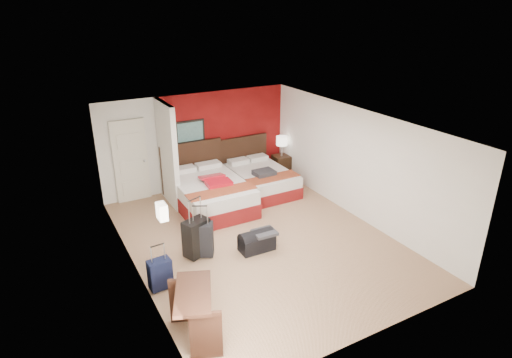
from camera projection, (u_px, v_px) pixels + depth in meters
ground at (258, 239)px, 9.02m from camera, size 6.50×6.50×0.00m
room_walls at (167, 174)px, 9.06m from camera, size 5.02×6.52×2.50m
red_accent_panel at (224, 137)px, 11.49m from camera, size 3.50×0.04×2.50m
partition_wall at (168, 154)px, 10.21m from camera, size 0.12×1.20×2.50m
entry_door at (131, 161)px, 10.43m from camera, size 0.82×0.06×2.05m
bed_left at (210, 194)px, 10.30m from camera, size 1.57×2.23×0.67m
bed_right at (262, 181)px, 11.22m from camera, size 1.33×1.90×0.57m
red_suitcase_open at (215, 180)px, 10.12m from camera, size 0.64×0.84×0.10m
jacket_bundle at (264, 173)px, 10.80m from camera, size 0.51×0.41×0.12m
nightstand at (281, 166)px, 12.17m from camera, size 0.46×0.46×0.60m
table_lamp at (282, 146)px, 11.95m from camera, size 0.35×0.35×0.56m
suitcase_black at (197, 239)px, 8.32m from camera, size 0.57×0.47×0.74m
suitcase_charcoal at (201, 241)px, 8.33m from camera, size 0.53×0.46×0.67m
suitcase_navy at (160, 275)px, 7.39m from camera, size 0.40×0.26×0.54m
duffel_bag at (257, 242)px, 8.58m from camera, size 0.70×0.38×0.35m
jacket_draped at (265, 232)px, 8.53m from camera, size 0.47×0.40×0.06m
desk at (195, 315)px, 6.24m from camera, size 0.85×1.12×0.83m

